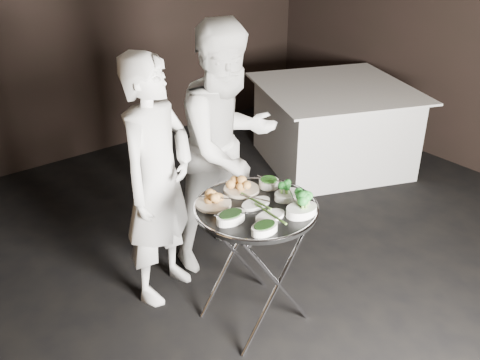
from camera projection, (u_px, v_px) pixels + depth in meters
floor at (310, 346)px, 3.30m from camera, size 6.00×7.00×0.05m
wall_back at (55, 11)px, 5.05m from camera, size 6.00×0.05×3.00m
tray_stand at (255, 259)px, 3.29m from camera, size 0.56×0.47×0.82m
serving_tray at (256, 208)px, 3.12m from camera, size 0.73×0.73×0.04m
potato_plate_a at (213, 200)px, 3.11m from camera, size 0.22×0.22×0.08m
potato_plate_b at (242, 186)px, 3.26m from camera, size 0.22×0.22×0.08m
greens_bowl at (269, 182)px, 3.31m from camera, size 0.13×0.13×0.07m
asparagus_plate_a at (256, 202)px, 3.11m from camera, size 0.20×0.12×0.04m
asparagus_plate_b at (270, 215)px, 2.99m from camera, size 0.19×0.11×0.04m
spinach_bowl_a at (231, 216)px, 2.95m from camera, size 0.18×0.12×0.07m
spinach_bowl_b at (264, 227)px, 2.85m from camera, size 0.16×0.11×0.07m
broccoli_bowl_a at (287, 194)px, 3.18m from camera, size 0.18×0.14×0.07m
broccoli_bowl_b at (302, 209)px, 3.01m from camera, size 0.21×0.16×0.08m
serving_utensils at (251, 193)px, 3.14m from camera, size 0.58×0.44×0.01m
waiter_left at (158, 182)px, 3.38m from camera, size 0.72×0.61×1.67m
waiter_right at (228, 146)px, 3.75m from camera, size 0.91×0.73×1.78m
dining_table at (333, 126)px, 5.39m from camera, size 1.42×1.42×0.81m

